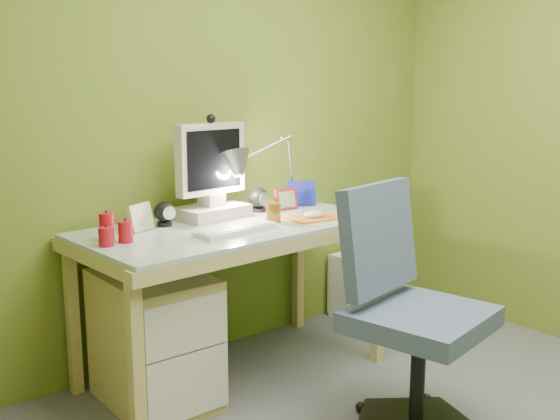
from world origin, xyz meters
TOP-DOWN VIEW (x-y plane):
  - wall_back at (0.00, 1.60)m, footprint 3.20×0.01m
  - desk at (-0.10, 1.23)m, footprint 1.46×0.79m
  - monitor at (-0.10, 1.41)m, footprint 0.41×0.27m
  - speaker_left at (-0.37, 1.39)m, footprint 0.10×0.10m
  - speaker_right at (0.17, 1.39)m, footprint 0.12×0.12m
  - keyboard at (-0.18, 1.09)m, footprint 0.41×0.17m
  - mousepad at (0.28, 1.09)m, footprint 0.28×0.21m
  - mouse at (0.28, 1.09)m, footprint 0.11×0.07m
  - amber_tumbler at (0.08, 1.15)m, footprint 0.09×0.09m
  - candle_cluster at (-0.70, 1.24)m, footprint 0.16×0.14m
  - photo_frame_red at (0.32, 1.35)m, footprint 0.13×0.02m
  - photo_frame_blue at (0.46, 1.39)m, footprint 0.14×0.09m
  - photo_frame_green at (-0.50, 1.37)m, footprint 0.14×0.08m
  - desk_lamp at (0.35, 1.41)m, footprint 0.54×0.27m
  - task_chair at (0.17, 0.33)m, footprint 0.67×0.67m
  - radiator at (1.03, 1.50)m, footprint 0.41×0.20m

SIDE VIEW (x-z plane):
  - radiator at x=1.03m, z-range 0.00..0.39m
  - desk at x=-0.10m, z-range 0.00..0.76m
  - task_chair at x=0.17m, z-range 0.00..1.03m
  - mousepad at x=0.28m, z-range 0.76..0.77m
  - keyboard at x=-0.18m, z-range 0.76..0.78m
  - mouse at x=0.28m, z-range 0.76..0.80m
  - amber_tumbler at x=0.08m, z-range 0.76..0.85m
  - photo_frame_red at x=0.32m, z-range 0.76..0.87m
  - speaker_left at x=-0.37m, z-range 0.76..0.87m
  - candle_cluster at x=-0.70m, z-range 0.76..0.88m
  - photo_frame_green at x=-0.50m, z-range 0.76..0.88m
  - speaker_right at x=0.17m, z-range 0.76..0.89m
  - photo_frame_blue at x=0.46m, z-range 0.76..0.89m
  - monitor at x=-0.10m, z-range 0.76..1.29m
  - desk_lamp at x=0.35m, z-range 0.76..1.31m
  - wall_back at x=0.00m, z-range 0.00..2.40m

